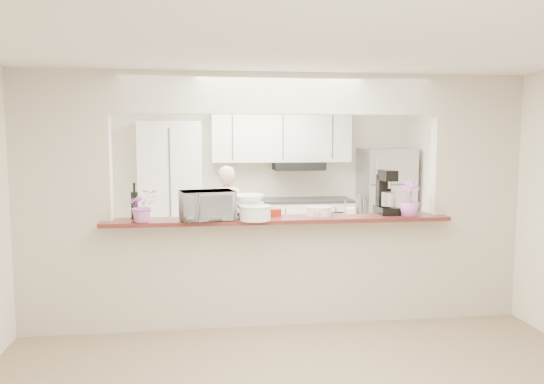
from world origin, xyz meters
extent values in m
plane|color=gray|center=(0.00, 0.00, 0.00)|extent=(6.00, 6.00, 0.00)
cube|color=silver|center=(0.00, 1.55, 0.01)|extent=(5.00, 2.90, 0.01)
cube|color=beige|center=(-2.05, 0.00, 1.25)|extent=(0.90, 0.15, 2.50)
cube|color=beige|center=(2.05, 0.00, 1.25)|extent=(0.90, 0.15, 2.50)
cube|color=beige|center=(0.00, 0.00, 2.30)|extent=(3.20, 0.15, 0.40)
cube|color=beige|center=(0.00, 0.00, 0.53)|extent=(3.20, 0.15, 1.05)
cube|color=maroon|center=(0.00, -0.05, 1.07)|extent=(3.40, 0.38, 0.04)
cube|color=silver|center=(-1.20, 2.70, 1.05)|extent=(0.90, 0.60, 2.10)
cube|color=silver|center=(0.45, 2.70, 0.45)|extent=(2.10, 0.60, 0.90)
cube|color=#2F2F32|center=(0.45, 2.70, 0.92)|extent=(2.10, 0.62, 0.04)
cube|color=silver|center=(0.45, 2.83, 1.88)|extent=(2.10, 0.35, 0.75)
cube|color=black|center=(0.70, 2.72, 1.44)|extent=(0.75, 0.45, 0.12)
cube|color=black|center=(1.20, 2.40, 0.50)|extent=(0.55, 0.02, 0.55)
cube|color=#A0A0A5|center=(2.05, 2.65, 0.85)|extent=(0.75, 0.70, 1.70)
imported|color=#CA6BA9|center=(-1.30, -0.15, 1.24)|extent=(0.35, 0.33, 0.31)
cylinder|color=black|center=(-1.40, 0.07, 1.22)|extent=(0.07, 0.07, 0.26)
cylinder|color=black|center=(-1.40, 0.07, 1.39)|extent=(0.02, 0.02, 0.09)
cylinder|color=black|center=(-1.40, 0.07, 1.22)|extent=(0.07, 0.07, 0.26)
cylinder|color=black|center=(-1.40, 0.07, 1.39)|extent=(0.02, 0.02, 0.09)
imported|color=#A5A5AA|center=(-0.70, -0.10, 1.23)|extent=(0.56, 0.43, 0.28)
imported|color=white|center=(-0.30, -0.03, 1.20)|extent=(0.32, 0.32, 0.22)
cylinder|color=white|center=(-0.25, -0.19, 1.16)|extent=(0.30, 0.30, 0.13)
cylinder|color=white|center=(-0.25, -0.19, 1.23)|extent=(0.31, 0.31, 0.01)
cylinder|color=white|center=(0.42, 0.03, 1.13)|extent=(0.25, 0.25, 0.08)
cylinder|color=white|center=(0.42, 0.03, 1.18)|extent=(0.26, 0.26, 0.01)
cylinder|color=maroon|center=(-0.03, 0.08, 1.13)|extent=(0.16, 0.16, 0.07)
cylinder|color=#C5B88B|center=(0.40, -0.03, 1.12)|extent=(0.13, 0.13, 0.06)
cube|color=silver|center=(0.80, 0.05, 1.10)|extent=(0.24, 0.16, 0.01)
cube|color=white|center=(0.80, 0.05, 1.13)|extent=(0.10, 0.10, 0.05)
cube|color=black|center=(1.14, 0.05, 1.13)|extent=(0.20, 0.31, 0.08)
cube|color=black|center=(1.13, 0.16, 1.33)|extent=(0.13, 0.11, 0.32)
cube|color=black|center=(1.14, 0.04, 1.49)|extent=(0.13, 0.26, 0.11)
cylinder|color=#B7B7BC|center=(1.14, -0.01, 1.25)|extent=(0.15, 0.15, 0.14)
imported|color=#BB69C4|center=(1.30, -0.15, 1.27)|extent=(0.23, 0.23, 0.36)
imported|color=#CEAA86|center=(-0.41, 2.30, 0.74)|extent=(0.58, 0.42, 1.47)
camera|label=1|loc=(-0.74, -5.16, 1.89)|focal=35.00mm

